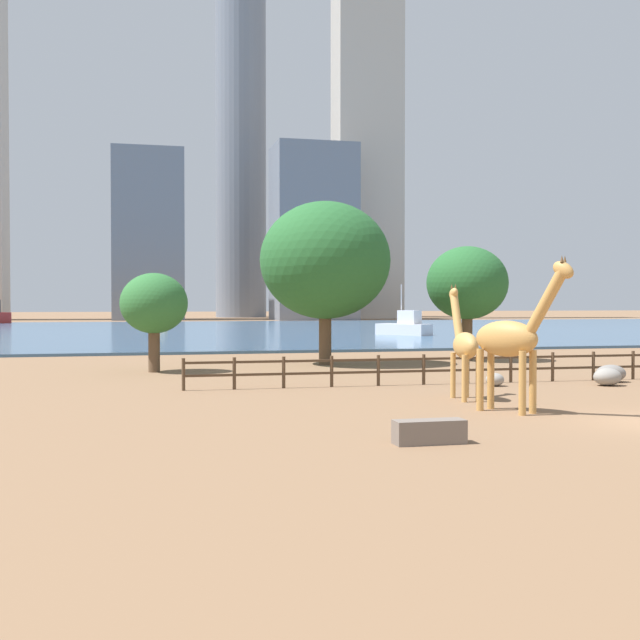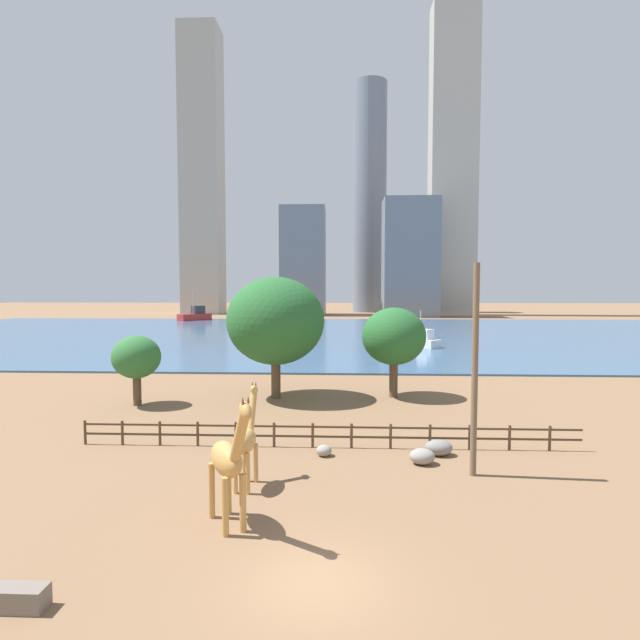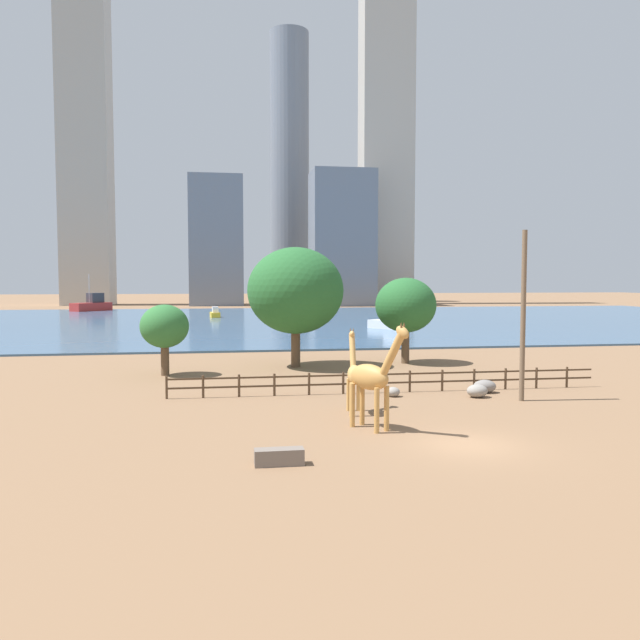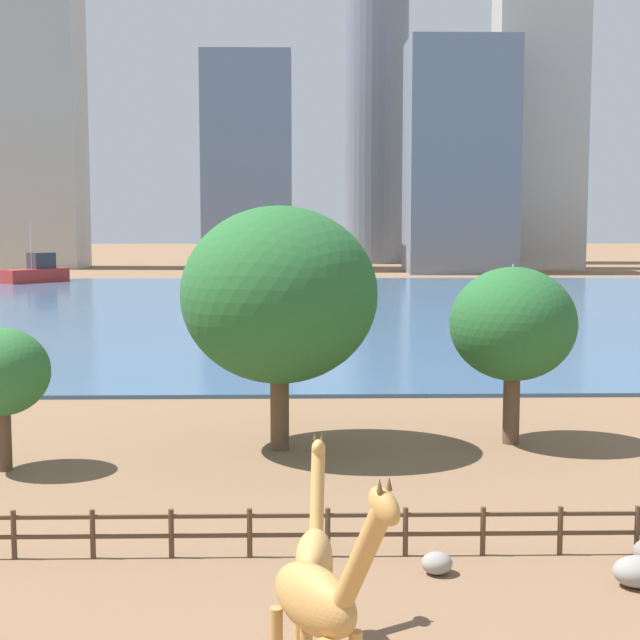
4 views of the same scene
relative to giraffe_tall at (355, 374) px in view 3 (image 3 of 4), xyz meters
name	(u,v)px [view 3 (image 3 of 4)]	position (x,y,z in m)	size (l,w,h in m)	color
ground_plane	(282,320)	(3.26, 73.24, -1.98)	(400.00, 400.00, 0.00)	brown
harbor_water	(284,321)	(3.26, 70.24, -1.88)	(180.00, 86.00, 0.20)	#3D6084
giraffe_tall	(355,374)	(0.00, 0.00, 0.00)	(0.90, 2.72, 4.23)	tan
giraffe_companion	(373,377)	(0.05, -3.61, 0.39)	(2.36, 3.32, 4.96)	#C18C47
utility_pole	(523,316)	(9.86, 1.65, 2.75)	(0.28, 0.28, 9.46)	brown
boulder_near_fence	(477,391)	(7.82, 2.98, -1.60)	(1.20, 0.99, 0.75)	gray
boulder_by_pole	(393,392)	(3.11, 3.93, -1.70)	(0.78, 0.74, 0.55)	gray
boulder_small	(485,386)	(8.84, 4.30, -1.59)	(1.38, 1.03, 0.77)	gray
feeding_trough	(279,457)	(-4.57, -8.31, -1.68)	(1.80, 0.60, 0.60)	#72665B
enclosure_fence	(384,380)	(2.91, 5.24, -1.22)	(26.12, 0.14, 1.30)	#4C3826
tree_left_large	(164,327)	(-10.61, 14.15, 1.45)	(3.39, 3.39, 5.01)	brown
tree_center_broad	(296,291)	(-1.03, 16.99, 3.91)	(7.39, 7.39, 9.23)	brown
tree_right_tall	(406,306)	(7.97, 17.77, 2.68)	(4.88, 4.88, 6.89)	brown
boat_ferry	(215,314)	(-7.95, 79.54, -1.15)	(1.92, 4.34, 1.85)	gold
boat_sailboat	(92,305)	(-33.83, 106.42, -0.50)	(7.85, 8.48, 7.67)	#B22D28
boat_tug	(389,322)	(15.29, 49.61, -0.92)	(4.94, 5.85, 5.13)	silver
skyline_tower_needle	(85,129)	(-42.03, 143.97, 44.33)	(12.54, 11.38, 92.62)	#ADA89E
skyline_block_central	(386,131)	(38.56, 139.89, 45.86)	(14.24, 8.36, 95.67)	#B7B2A8
skyline_tower_glass	(290,169)	(13.82, 160.19, 38.41)	(11.80, 11.80, 80.77)	slate
skyline_block_left	(216,241)	(-8.16, 136.26, 14.81)	(13.78, 12.78, 33.58)	slate
skyline_block_right	(342,239)	(24.14, 129.13, 15.37)	(16.05, 12.29, 34.69)	slate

